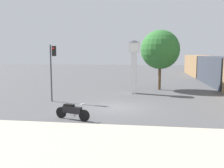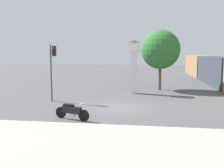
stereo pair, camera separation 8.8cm
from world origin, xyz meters
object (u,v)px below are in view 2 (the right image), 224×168
at_px(freight_train, 219,71).
at_px(traffic_light, 52,63).
at_px(motorcycle, 72,111).
at_px(street_tree, 161,50).
at_px(clock_tower, 134,59).

bearing_deg(freight_train, traffic_light, -141.44).
bearing_deg(motorcycle, street_tree, 84.04).
relative_size(traffic_light, street_tree, 0.73).
bearing_deg(freight_train, clock_tower, -141.18).
xyz_separation_m(motorcycle, street_tree, (5.71, 12.72, 3.74)).
xyz_separation_m(traffic_light, street_tree, (8.85, 7.59, 1.11)).
bearing_deg(street_tree, motorcycle, -114.18).
bearing_deg(street_tree, traffic_light, -139.37).
relative_size(motorcycle, traffic_light, 0.49).
distance_m(clock_tower, freight_train, 12.93).
height_order(traffic_light, street_tree, street_tree).
relative_size(motorcycle, clock_tower, 0.44).
bearing_deg(freight_train, street_tree, -144.07).
relative_size(clock_tower, traffic_light, 1.12).
xyz_separation_m(motorcycle, traffic_light, (-3.14, 5.12, 2.63)).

